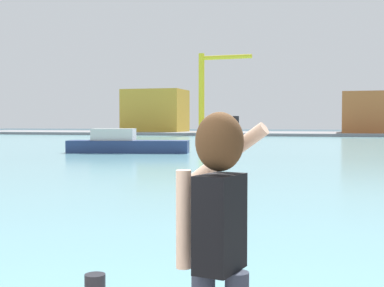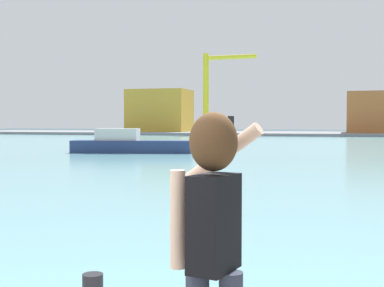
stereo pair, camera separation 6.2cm
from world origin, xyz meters
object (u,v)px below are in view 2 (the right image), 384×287
object	(u,v)px
warehouse_left	(160,111)
port_crane	(212,85)
person_photographer	(213,229)
boat_moored	(130,144)

from	to	relation	value
warehouse_left	port_crane	bearing A→B (deg)	-28.72
person_photographer	warehouse_left	distance (m)	98.14
boat_moored	warehouse_left	size ratio (longest dim) A/B	0.82
boat_moored	port_crane	distance (m)	53.32
person_photographer	warehouse_left	size ratio (longest dim) A/B	0.16
boat_moored	port_crane	xyz separation A→B (m)	(-6.79, 52.28, 8.02)
boat_moored	warehouse_left	distance (m)	61.66
port_crane	warehouse_left	bearing A→B (deg)	151.28
boat_moored	port_crane	size ratio (longest dim) A/B	0.67
person_photographer	port_crane	bearing A→B (deg)	26.50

